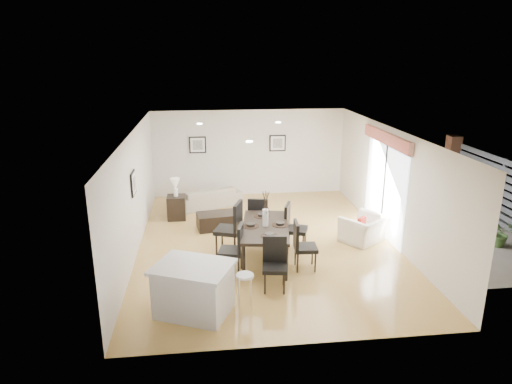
{
  "coord_description": "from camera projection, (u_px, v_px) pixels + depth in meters",
  "views": [
    {
      "loc": [
        -1.42,
        -10.01,
        4.4
      ],
      "look_at": [
        -0.2,
        0.4,
        1.17
      ],
      "focal_mm": 32.0,
      "sensor_mm": 36.0,
      "label": 1
    }
  ],
  "objects": [
    {
      "name": "dining_chair_enear",
      "position": [
        301.0,
        243.0,
        9.5
      ],
      "size": [
        0.5,
        0.5,
        1.05
      ],
      "rotation": [
        0.0,
        0.0,
        1.51
      ],
      "color": "black",
      "rests_on": "ground"
    },
    {
      "name": "courtyard_plant_a",
      "position": [
        500.0,
        233.0,
        10.7
      ],
      "size": [
        0.6,
        0.52,
        0.66
      ],
      "primitive_type": "imported",
      "rotation": [
        0.0,
        0.0,
        -0.01
      ],
      "color": "#3B5A26",
      "rests_on": "ground"
    },
    {
      "name": "dining_table",
      "position": [
        265.0,
        229.0,
        9.84
      ],
      "size": [
        1.25,
        2.08,
        0.82
      ],
      "rotation": [
        0.0,
        0.0,
        -0.15
      ],
      "color": "black",
      "rests_on": "ground"
    },
    {
      "name": "dining_chair_efar",
      "position": [
        292.0,
        224.0,
        10.45
      ],
      "size": [
        0.63,
        0.63,
        1.09
      ],
      "rotation": [
        0.0,
        0.0,
        1.23
      ],
      "color": "black",
      "rests_on": "ground"
    },
    {
      "name": "courtyard",
      "position": [
        490.0,
        188.0,
        12.19
      ],
      "size": [
        6.0,
        6.0,
        2.0
      ],
      "color": "gray",
      "rests_on": "ground"
    },
    {
      "name": "coffee_table",
      "position": [
        217.0,
        221.0,
        11.82
      ],
      "size": [
        1.1,
        0.76,
        0.41
      ],
      "primitive_type": "cube",
      "rotation": [
        0.0,
        0.0,
        0.15
      ],
      "color": "black",
      "rests_on": "ground"
    },
    {
      "name": "ceiling",
      "position": [
        267.0,
        131.0,
        10.16
      ],
      "size": [
        6.0,
        8.0,
        0.02
      ],
      "primitive_type": "cube",
      "color": "white",
      "rests_on": "wall_back"
    },
    {
      "name": "wall_front",
      "position": [
        304.0,
        266.0,
        6.76
      ],
      "size": [
        6.0,
        0.04,
        2.7
      ],
      "primitive_type": "cube",
      "color": "silver",
      "rests_on": "ground"
    },
    {
      "name": "vase",
      "position": [
        266.0,
        212.0,
        9.72
      ],
      "size": [
        1.01,
        1.54,
        0.78
      ],
      "color": "white",
      "rests_on": "dining_table"
    },
    {
      "name": "framed_print_back_right",
      "position": [
        278.0,
        143.0,
        14.34
      ],
      "size": [
        0.52,
        0.04,
        0.52
      ],
      "color": "black",
      "rests_on": "wall_back"
    },
    {
      "name": "side_table",
      "position": [
        177.0,
        207.0,
        12.46
      ],
      "size": [
        0.49,
        0.49,
        0.65
      ],
      "primitive_type": "cube",
      "rotation": [
        0.0,
        0.0,
        0.0
      ],
      "color": "black",
      "rests_on": "ground"
    },
    {
      "name": "sliding_door",
      "position": [
        385.0,
        169.0,
        11.08
      ],
      "size": [
        0.12,
        2.7,
        2.57
      ],
      "color": "white",
      "rests_on": "wall_right"
    },
    {
      "name": "bar_stool",
      "position": [
        245.0,
        279.0,
        7.98
      ],
      "size": [
        0.31,
        0.31,
        0.68
      ],
      "color": "silver",
      "rests_on": "ground"
    },
    {
      "name": "table_lamp",
      "position": [
        175.0,
        185.0,
        12.27
      ],
      "size": [
        0.26,
        0.26,
        0.5
      ],
      "color": "white",
      "rests_on": "side_table"
    },
    {
      "name": "framed_print_left_wall",
      "position": [
        133.0,
        183.0,
        9.95
      ],
      "size": [
        0.04,
        0.52,
        0.52
      ],
      "rotation": [
        0.0,
        0.0,
        1.57
      ],
      "color": "black",
      "rests_on": "wall_left"
    },
    {
      "name": "kitchen_island",
      "position": [
        194.0,
        289.0,
        7.92
      ],
      "size": [
        1.59,
        1.43,
        0.91
      ],
      "rotation": [
        0.0,
        0.0,
        -0.42
      ],
      "color": "silver",
      "rests_on": "ground"
    },
    {
      "name": "wall_left",
      "position": [
        134.0,
        194.0,
        10.23
      ],
      "size": [
        0.04,
        8.0,
        2.7
      ],
      "primitive_type": "cube",
      "color": "silver",
      "rests_on": "ground"
    },
    {
      "name": "framed_print_back_left",
      "position": [
        198.0,
        145.0,
        14.06
      ],
      "size": [
        0.52,
        0.04,
        0.52
      ],
      "color": "black",
      "rests_on": "wall_back"
    },
    {
      "name": "dining_chair_wnear",
      "position": [
        235.0,
        246.0,
        9.32
      ],
      "size": [
        0.57,
        0.57,
        1.06
      ],
      "rotation": [
        0.0,
        0.0,
        -1.81
      ],
      "color": "black",
      "rests_on": "ground"
    },
    {
      "name": "ground",
      "position": [
        266.0,
        243.0,
        10.96
      ],
      "size": [
        8.0,
        8.0,
        0.0
      ],
      "primitive_type": "plane",
      "color": "tan",
      "rests_on": "ground"
    },
    {
      "name": "sofa",
      "position": [
        208.0,
        197.0,
        13.48
      ],
      "size": [
        2.12,
        1.5,
        0.58
      ],
      "primitive_type": "imported",
      "rotation": [
        0.0,
        0.0,
        3.55
      ],
      "color": "gray",
      "rests_on": "ground"
    },
    {
      "name": "dining_chair_foot",
      "position": [
        258.0,
        216.0,
        11.03
      ],
      "size": [
        0.55,
        0.55,
        1.07
      ],
      "rotation": [
        0.0,
        0.0,
        2.97
      ],
      "color": "black",
      "rests_on": "ground"
    },
    {
      "name": "cushion",
      "position": [
        362.0,
        223.0,
        10.8
      ],
      "size": [
        0.27,
        0.26,
        0.29
      ],
      "primitive_type": "cube",
      "rotation": [
        0.0,
        0.0,
        3.91
      ],
      "color": "maroon",
      "rests_on": "armchair"
    },
    {
      "name": "wall_right",
      "position": [
        391.0,
        185.0,
        10.89
      ],
      "size": [
        0.04,
        8.0,
        2.7
      ],
      "primitive_type": "cube",
      "color": "silver",
      "rests_on": "ground"
    },
    {
      "name": "courtyard_plant_b",
      "position": [
        451.0,
        203.0,
        12.91
      ],
      "size": [
        0.37,
        0.37,
        0.61
      ],
      "primitive_type": "imported",
      "rotation": [
        0.0,
        0.0,
        -0.09
      ],
      "color": "#3B5A26",
      "rests_on": "ground"
    },
    {
      "name": "wall_back",
      "position": [
        249.0,
        153.0,
        14.36
      ],
      "size": [
        6.0,
        0.04,
        2.7
      ],
      "primitive_type": "cube",
      "color": "silver",
      "rests_on": "ground"
    },
    {
      "name": "dining_chair_head",
      "position": [
        275.0,
        260.0,
        8.73
      ],
      "size": [
        0.52,
        0.52,
        1.03
      ],
      "rotation": [
        0.0,
        0.0,
        -0.14
      ],
      "color": "black",
      "rests_on": "ground"
    },
    {
      "name": "dining_chair_wfar",
      "position": [
        232.0,
        225.0,
        10.21
      ],
      "size": [
        0.7,
        0.7,
        1.22
      ],
      "rotation": [
        0.0,
        0.0,
        -1.92
      ],
      "color": "black",
      "rests_on": "ground"
    },
    {
      "name": "armchair",
      "position": [
        364.0,
        229.0,
        10.96
      ],
      "size": [
        1.31,
        1.28,
        0.64
      ],
      "primitive_type": "imported",
      "rotation": [
        0.0,
        0.0,
        3.77
      ],
      "color": "beige",
      "rests_on": "ground"
    }
  ]
}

